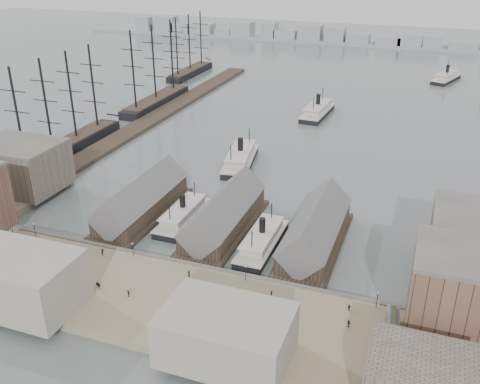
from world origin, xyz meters
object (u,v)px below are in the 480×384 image
at_px(tram, 392,326).
at_px(horse_cart_left, 8,257).
at_px(ferry_docked_west, 183,215).
at_px(horse_cart_right, 265,317).
at_px(horse_cart_center, 94,285).

distance_m(tram, horse_cart_left, 92.34).
bearing_deg(ferry_docked_west, horse_cart_right, -45.21).
relative_size(horse_cart_center, horse_cart_right, 1.04).
distance_m(ferry_docked_west, horse_cart_center, 39.80).
bearing_deg(horse_cart_right, tram, -88.78).
bearing_deg(tram, horse_cart_right, -173.85).
xyz_separation_m(horse_cart_left, horse_cart_right, (67.02, -0.29, -0.01)).
height_order(tram, horse_cart_right, tram).
distance_m(tram, horse_cart_right, 25.70).
height_order(horse_cart_left, horse_cart_center, horse_cart_center).
height_order(tram, horse_cart_left, tram).
xyz_separation_m(ferry_docked_west, horse_cart_left, (-30.26, -36.74, 0.66)).
bearing_deg(ferry_docked_west, horse_cart_left, -129.48).
relative_size(horse_cart_left, horse_cart_right, 1.01).
distance_m(ferry_docked_west, horse_cart_right, 52.18).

